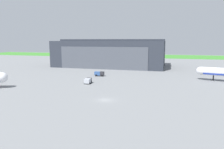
# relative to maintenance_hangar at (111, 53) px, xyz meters

# --- Properties ---
(ground_plane) EXTENTS (440.00, 440.00, 0.00)m
(ground_plane) POSITION_rel_maintenance_hangar_xyz_m (21.54, -84.92, -8.88)
(ground_plane) COLOR slate
(grass_field_strip) EXTENTS (440.00, 56.00, 0.08)m
(grass_field_strip) POSITION_rel_maintenance_hangar_xyz_m (21.54, 101.12, -8.84)
(grass_field_strip) COLOR #3C882E
(grass_field_strip) RESTS_ON ground_plane
(maintenance_hangar) EXTENTS (73.64, 38.99, 18.67)m
(maintenance_hangar) POSITION_rel_maintenance_hangar_xyz_m (0.00, 0.00, 0.00)
(maintenance_hangar) COLOR #2D333D
(maintenance_hangar) RESTS_ON ground_plane
(ops_van) EXTENTS (4.89, 2.26, 2.38)m
(ops_van) POSITION_rel_maintenance_hangar_xyz_m (6.12, -44.11, -7.54)
(ops_van) COLOR #2D2D33
(ops_van) RESTS_ON ground_plane
(baggage_tug) EXTENTS (2.84, 4.33, 2.14)m
(baggage_tug) POSITION_rel_maintenance_hangar_xyz_m (7.32, -62.87, -7.66)
(baggage_tug) COLOR #2D2D33
(baggage_tug) RESTS_ON ground_plane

